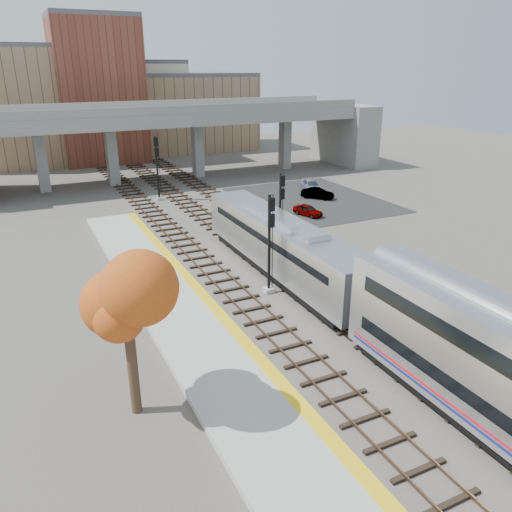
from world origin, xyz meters
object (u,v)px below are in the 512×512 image
signal_mast_far (157,169)px  car_c (311,186)px  tree (125,297)px  locomotive (281,244)px  signal_mast_near (270,247)px  car_b (317,193)px  signal_mast_mid (280,216)px  car_a (308,210)px

signal_mast_far → car_c: size_ratio=1.66×
tree → signal_mast_far: bearing=72.9°
locomotive → signal_mast_near: signal_mast_near is taller
car_c → car_b: bearing=-98.6°
signal_mast_near → signal_mast_mid: size_ratio=1.03×
car_b → car_c: car_c is taller
signal_mast_near → car_b: bearing=50.5°
locomotive → signal_mast_near: bearing=-132.7°
car_c → signal_mast_near: bearing=-114.8°
signal_mast_near → tree: 13.52m
signal_mast_near → locomotive: bearing=47.3°
locomotive → signal_mast_far: bearing=95.0°
locomotive → car_a: locomotive is taller
signal_mast_near → car_c: (17.21, 22.71, -2.50)m
signal_mast_mid → tree: 20.61m
locomotive → car_a: (9.36, 11.74, -1.70)m
signal_mast_far → car_a: bearing=-47.0°
signal_mast_far → locomotive: bearing=-85.0°
locomotive → car_c: (15.11, 20.43, -1.63)m
signal_mast_far → car_c: bearing=-11.8°
locomotive → signal_mast_near: size_ratio=2.91×
car_b → tree: bearing=-174.0°
signal_mast_far → signal_mast_mid: bearing=-78.5°
tree → car_c: 41.77m
signal_mast_far → tree: 36.07m
signal_mast_far → car_a: 17.04m
locomotive → car_a: bearing=51.4°
signal_mast_mid → car_c: (13.11, 16.56, -2.37)m
locomotive → signal_mast_mid: 4.42m
car_a → signal_mast_far: bearing=115.8°
car_b → signal_mast_far: bearing=116.1°
car_a → car_b: size_ratio=0.90×
signal_mast_near → car_b: signal_mast_near is taller
tree → signal_mast_mid: bearing=44.2°
locomotive → car_b: size_ratio=5.36×
signal_mast_near → car_c: size_ratio=1.57×
signal_mast_near → car_c: bearing=52.8°
tree → car_b: size_ratio=2.05×
car_b → car_a: bearing=-170.2°
locomotive → car_c: 25.46m
signal_mast_mid → locomotive: bearing=-117.3°
locomotive → signal_mast_mid: bearing=62.7°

